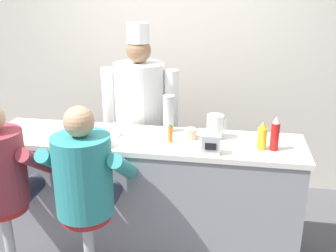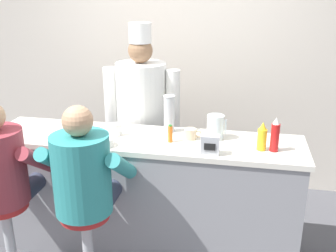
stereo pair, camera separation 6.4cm
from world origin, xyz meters
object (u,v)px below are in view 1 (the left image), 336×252
object	(u,v)px
cereal_bowl	(103,143)
coffee_mug_tan	(191,134)
mustard_bottle_yellow	(262,136)
diner_seated_teal	(86,180)
ketchup_bottle_red	(275,134)
water_pitcher_clear	(215,127)
cook_in_whites_near	(140,114)
coffee_mug_white	(116,130)
napkin_dispenser_chrome	(211,144)
hot_sauce_bottle_orange	(170,134)
cup_stack_steel	(169,114)
diner_seated_maroon	(1,174)
breakfast_plate	(66,137)

from	to	relation	value
cereal_bowl	coffee_mug_tan	distance (m)	0.66
mustard_bottle_yellow	cereal_bowl	size ratio (longest dim) A/B	1.39
mustard_bottle_yellow	diner_seated_teal	world-z (taller)	diner_seated_teal
ketchup_bottle_red	water_pitcher_clear	size ratio (longest dim) A/B	1.35
cook_in_whites_near	cereal_bowl	bearing A→B (deg)	-96.28
coffee_mug_white	ketchup_bottle_red	bearing A→B (deg)	-3.87
ketchup_bottle_red	napkin_dispenser_chrome	world-z (taller)	ketchup_bottle_red
cook_in_whites_near	mustard_bottle_yellow	bearing A→B (deg)	-31.18
coffee_mug_tan	diner_seated_teal	distance (m)	0.88
diner_seated_teal	hot_sauce_bottle_orange	bearing A→B (deg)	47.00
water_pitcher_clear	cup_stack_steel	bearing A→B (deg)	167.22
cup_stack_steel	cook_in_whites_near	distance (m)	0.53
ketchup_bottle_red	napkin_dispenser_chrome	distance (m)	0.46
diner_seated_maroon	cook_in_whites_near	world-z (taller)	cook_in_whites_near
ketchup_bottle_red	water_pitcher_clear	distance (m)	0.46
cereal_bowl	coffee_mug_tan	bearing A→B (deg)	23.02
water_pitcher_clear	cereal_bowl	xyz separation A→B (m)	(-0.79, -0.31, -0.06)
coffee_mug_white	diner_seated_maroon	size ratio (longest dim) A/B	0.09
diner_seated_teal	cup_stack_steel	bearing A→B (deg)	59.91
mustard_bottle_yellow	cup_stack_steel	bearing A→B (deg)	161.08
breakfast_plate	diner_seated_teal	distance (m)	0.55
water_pitcher_clear	cook_in_whites_near	size ratio (longest dim) A/B	0.10
breakfast_plate	coffee_mug_tan	size ratio (longest dim) A/B	1.86
mustard_bottle_yellow	coffee_mug_white	xyz separation A→B (m)	(-1.10, 0.08, -0.05)
water_pitcher_clear	ketchup_bottle_red	bearing A→B (deg)	-20.88
mustard_bottle_yellow	diner_seated_teal	bearing A→B (deg)	-156.74
coffee_mug_white	hot_sauce_bottle_orange	bearing A→B (deg)	-7.26
hot_sauce_bottle_orange	cup_stack_steel	bearing A→B (deg)	103.10
cereal_bowl	napkin_dispenser_chrome	bearing A→B (deg)	-0.13
hot_sauce_bottle_orange	breakfast_plate	bearing A→B (deg)	-174.41
ketchup_bottle_red	cereal_bowl	xyz separation A→B (m)	(-1.22, -0.14, -0.09)
coffee_mug_white	diner_seated_teal	bearing A→B (deg)	-94.45
breakfast_plate	cup_stack_steel	distance (m)	0.81
coffee_mug_tan	cup_stack_steel	bearing A→B (deg)	145.77
diner_seated_maroon	diner_seated_teal	world-z (taller)	diner_seated_teal
napkin_dispenser_chrome	coffee_mug_white	bearing A→B (deg)	163.25
mustard_bottle_yellow	coffee_mug_white	distance (m)	1.10
napkin_dispenser_chrome	diner_seated_teal	bearing A→B (deg)	-156.53
cereal_bowl	diner_seated_maroon	world-z (taller)	diner_seated_maroon
water_pitcher_clear	coffee_mug_white	xyz separation A→B (m)	(-0.76, -0.08, -0.04)
cereal_bowl	coffee_mug_tan	size ratio (longest dim) A/B	1.09
water_pitcher_clear	diner_seated_teal	bearing A→B (deg)	-140.89
hot_sauce_bottle_orange	diner_seated_maroon	world-z (taller)	diner_seated_maroon
coffee_mug_white	cook_in_whites_near	xyz separation A→B (m)	(0.05, 0.56, -0.04)
ketchup_bottle_red	cup_stack_steel	xyz separation A→B (m)	(-0.80, 0.25, 0.03)
mustard_bottle_yellow	breakfast_plate	xyz separation A→B (m)	(-1.46, -0.06, -0.08)
mustard_bottle_yellow	diner_seated_teal	distance (m)	1.26
hot_sauce_bottle_orange	cook_in_whites_near	distance (m)	0.72
hot_sauce_bottle_orange	water_pitcher_clear	bearing A→B (deg)	23.20
ketchup_bottle_red	coffee_mug_white	size ratio (longest dim) A/B	2.03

